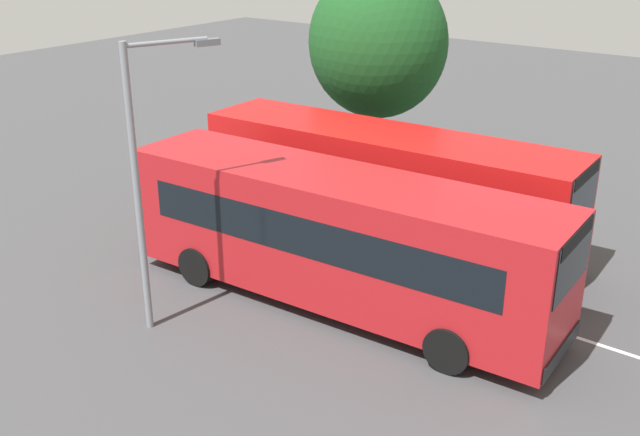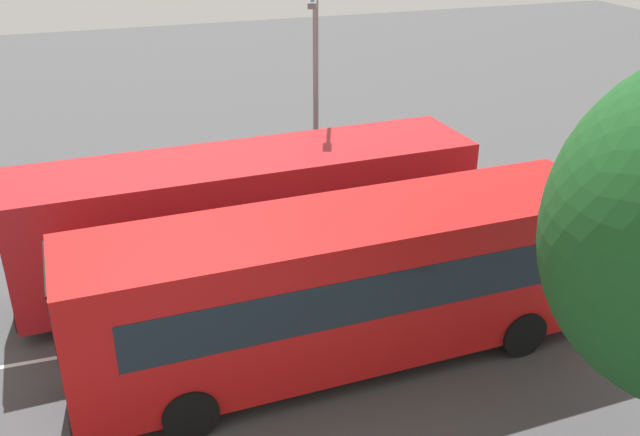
{
  "view_description": "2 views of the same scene",
  "coord_description": "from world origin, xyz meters",
  "px_view_note": "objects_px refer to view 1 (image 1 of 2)",
  "views": [
    {
      "loc": [
        10.12,
        -15.41,
        8.94
      ],
      "look_at": [
        -0.45,
        -1.11,
        1.68
      ],
      "focal_mm": 41.97,
      "sensor_mm": 36.0,
      "label": 1
    },
    {
      "loc": [
        4.13,
        13.34,
        9.16
      ],
      "look_at": [
        -0.69,
        -0.95,
        1.96
      ],
      "focal_mm": 39.83,
      "sensor_mm": 36.0,
      "label": 2
    }
  ],
  "objects_px": {
    "bus_far_left": "(338,235)",
    "bus_center_left": "(385,183)",
    "depot_tree": "(378,43)",
    "street_lamp": "(145,170)"
  },
  "relations": [
    {
      "from": "bus_far_left",
      "to": "depot_tree",
      "type": "bearing_deg",
      "value": 115.33
    },
    {
      "from": "bus_far_left",
      "to": "bus_center_left",
      "type": "relative_size",
      "value": 1.0
    },
    {
      "from": "bus_far_left",
      "to": "bus_center_left",
      "type": "height_order",
      "value": "same"
    },
    {
      "from": "bus_center_left",
      "to": "street_lamp",
      "type": "bearing_deg",
      "value": -105.57
    },
    {
      "from": "bus_center_left",
      "to": "depot_tree",
      "type": "xyz_separation_m",
      "value": [
        -3.55,
        5.01,
        2.95
      ]
    },
    {
      "from": "bus_center_left",
      "to": "street_lamp",
      "type": "height_order",
      "value": "street_lamp"
    },
    {
      "from": "street_lamp",
      "to": "bus_center_left",
      "type": "bearing_deg",
      "value": 7.28
    },
    {
      "from": "bus_center_left",
      "to": "bus_far_left",
      "type": "bearing_deg",
      "value": -76.52
    },
    {
      "from": "bus_far_left",
      "to": "bus_center_left",
      "type": "distance_m",
      "value": 4.01
    },
    {
      "from": "depot_tree",
      "to": "bus_center_left",
      "type": "bearing_deg",
      "value": -54.73
    }
  ]
}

